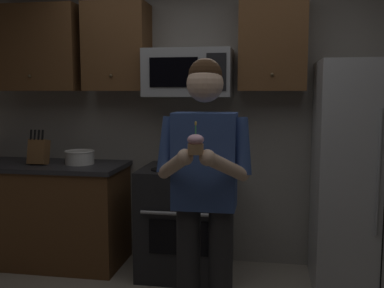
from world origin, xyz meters
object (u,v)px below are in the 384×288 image
knife_block (39,151)px  cupcake (196,144)px  microwave (189,73)px  person (204,186)px  oven_range (186,221)px  refrigerator (374,177)px  bowl_large_white (80,157)px

knife_block → cupcake: 2.14m
microwave → person: 1.41m
oven_range → refrigerator: (1.50, -0.04, 0.44)m
bowl_large_white → person: bearing=-40.4°
knife_block → person: size_ratio=0.18×
microwave → refrigerator: (1.50, -0.16, -0.82)m
person → cupcake: bearing=-90.0°
refrigerator → cupcake: refrigerator is taller
refrigerator → cupcake: (-1.19, -1.34, 0.39)m
oven_range → microwave: size_ratio=1.26×
oven_range → cupcake: bearing=-77.5°
oven_range → bowl_large_white: 1.11m
person → knife_block: bearing=148.1°
oven_range → cupcake: 1.64m
refrigerator → oven_range: bearing=178.5°
knife_block → person: (1.64, -1.02, -0.04)m
microwave → bowl_large_white: bearing=-175.5°
microwave → person: bearing=-75.3°
microwave → refrigerator: 1.72m
person → microwave: bearing=104.7°
refrigerator → bowl_large_white: size_ratio=6.82×
person → oven_range: bearing=106.3°
knife_block → refrigerator: bearing=-0.2°
refrigerator → cupcake: size_ratio=10.35×
microwave → person: size_ratio=0.42×
bowl_large_white → person: person is taller
refrigerator → knife_block: (-2.83, 0.01, 0.13)m
refrigerator → bowl_large_white: (-2.48, 0.08, 0.08)m
cupcake → microwave: bearing=101.6°
oven_range → person: (0.31, -1.05, 0.53)m
microwave → knife_block: size_ratio=2.31×
knife_block → cupcake: bearing=-39.5°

